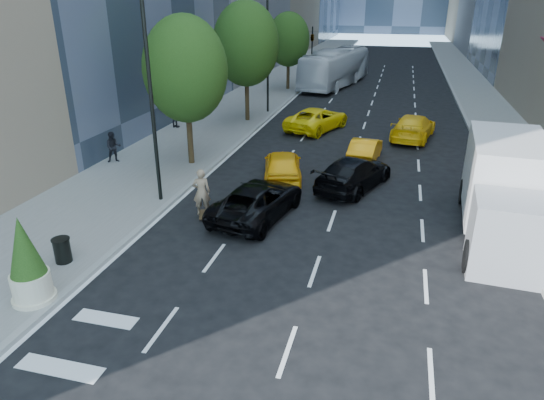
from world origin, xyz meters
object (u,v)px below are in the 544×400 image
(box_truck, at_px, (506,191))
(trash_can, at_px, (62,251))
(black_sedan_mercedes, at_px, (354,173))
(city_bus, at_px, (335,68))
(black_sedan_lincoln, at_px, (257,200))
(planter_shrub, at_px, (27,262))
(skateboarder, at_px, (202,195))

(box_truck, bearing_deg, trash_can, -153.13)
(black_sedan_mercedes, height_order, city_bus, city_bus)
(black_sedan_lincoln, relative_size, trash_can, 6.27)
(black_sedan_mercedes, distance_m, box_truck, 6.82)
(black_sedan_mercedes, xyz_separation_m, box_truck, (5.78, -3.48, 1.04))
(black_sedan_mercedes, distance_m, city_bus, 28.13)
(black_sedan_lincoln, xyz_separation_m, box_truck, (9.22, 0.69, 1.07))
(black_sedan_mercedes, distance_m, trash_can, 12.86)
(black_sedan_mercedes, xyz_separation_m, trash_can, (-8.60, -9.56, -0.18))
(black_sedan_lincoln, bearing_deg, planter_shrub, 69.12)
(city_bus, bearing_deg, black_sedan_lincoln, -76.10)
(city_bus, bearing_deg, black_sedan_mercedes, -68.74)
(skateboarder, bearing_deg, black_sedan_lincoln, 175.75)
(black_sedan_lincoln, distance_m, black_sedan_mercedes, 5.41)
(black_sedan_mercedes, distance_m, planter_shrub, 14.19)
(city_bus, relative_size, box_truck, 1.71)
(black_sedan_mercedes, height_order, box_truck, box_truck)
(black_sedan_lincoln, bearing_deg, trash_can, 56.89)
(black_sedan_mercedes, bearing_deg, trash_can, 68.12)
(skateboarder, distance_m, box_truck, 11.47)
(skateboarder, xyz_separation_m, planter_shrub, (-2.46, -6.86, 0.44))
(black_sedan_mercedes, bearing_deg, city_bus, -60.37)
(skateboarder, relative_size, box_truck, 0.26)
(black_sedan_mercedes, relative_size, city_bus, 0.40)
(skateboarder, height_order, black_sedan_lincoln, skateboarder)
(planter_shrub, bearing_deg, black_sedan_lincoln, 58.45)
(skateboarder, distance_m, black_sedan_mercedes, 7.37)
(skateboarder, xyz_separation_m, box_truck, (11.36, 1.33, 0.81))
(black_sedan_lincoln, height_order, trash_can, black_sedan_lincoln)
(black_sedan_mercedes, height_order, planter_shrub, planter_shrub)
(skateboarder, xyz_separation_m, city_bus, (0.94, 32.53, 0.81))
(skateboarder, bearing_deg, trash_can, 36.72)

